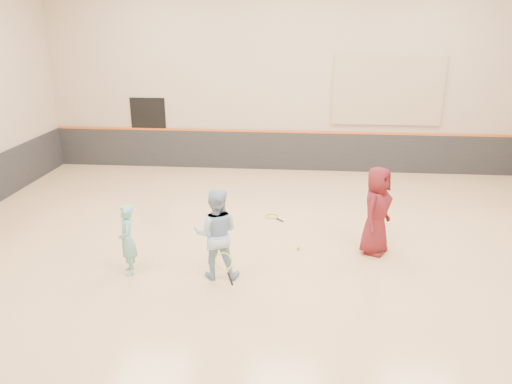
# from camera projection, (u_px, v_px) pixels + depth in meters

# --- Properties ---
(room) EXTENTS (15.04, 12.04, 6.22)m
(room) POSITION_uv_depth(u_px,v_px,m) (284.00, 216.00, 9.86)
(room) COLOR tan
(room) RESTS_ON ground
(wainscot_back) EXTENTS (14.90, 0.04, 1.20)m
(wainscot_back) POSITION_uv_depth(u_px,v_px,m) (291.00, 151.00, 15.55)
(wainscot_back) COLOR #232326
(wainscot_back) RESTS_ON floor
(accent_stripe) EXTENTS (14.90, 0.03, 0.06)m
(accent_stripe) POSITION_uv_depth(u_px,v_px,m) (292.00, 132.00, 15.33)
(accent_stripe) COLOR #D85914
(accent_stripe) RESTS_ON wall_back
(acoustic_panel) EXTENTS (3.20, 0.08, 2.00)m
(acoustic_panel) POSITION_uv_depth(u_px,v_px,m) (388.00, 91.00, 14.66)
(acoustic_panel) COLOR tan
(acoustic_panel) RESTS_ON wall_back
(doorway) EXTENTS (1.10, 0.05, 2.20)m
(doorway) POSITION_uv_depth(u_px,v_px,m) (149.00, 133.00, 15.78)
(doorway) COLOR black
(doorway) RESTS_ON floor
(girl) EXTENTS (0.47, 0.57, 1.34)m
(girl) POSITION_uv_depth(u_px,v_px,m) (127.00, 240.00, 9.11)
(girl) COLOR #6DBBBE
(girl) RESTS_ON floor
(instructor) EXTENTS (0.86, 0.69, 1.69)m
(instructor) POSITION_uv_depth(u_px,v_px,m) (216.00, 234.00, 8.94)
(instructor) COLOR #94BCE5
(instructor) RESTS_ON floor
(young_man) EXTENTS (0.93, 1.05, 1.80)m
(young_man) POSITION_uv_depth(u_px,v_px,m) (377.00, 211.00, 9.88)
(young_man) COLOR maroon
(young_man) RESTS_ON floor
(held_racket) EXTENTS (0.52, 0.52, 0.56)m
(held_racket) POSITION_uv_depth(u_px,v_px,m) (224.00, 261.00, 8.62)
(held_racket) COLOR gold
(held_racket) RESTS_ON instructor
(spare_racket) EXTENTS (0.70, 0.70, 0.04)m
(spare_racket) POSITION_uv_depth(u_px,v_px,m) (272.00, 216.00, 11.97)
(spare_racket) COLOR gold
(spare_racket) RESTS_ON floor
(ball_under_racket) EXTENTS (0.07, 0.07, 0.07)m
(ball_under_racket) POSITION_uv_depth(u_px,v_px,m) (298.00, 248.00, 10.24)
(ball_under_racket) COLOR gold
(ball_under_racket) RESTS_ON floor
(ball_in_hand) EXTENTS (0.07, 0.07, 0.07)m
(ball_in_hand) POSITION_uv_depth(u_px,v_px,m) (387.00, 202.00, 9.75)
(ball_in_hand) COLOR #C8D331
(ball_in_hand) RESTS_ON young_man
(ball_beside_spare) EXTENTS (0.07, 0.07, 0.07)m
(ball_beside_spare) POSITION_uv_depth(u_px,v_px,m) (214.00, 211.00, 12.23)
(ball_beside_spare) COLOR #C7E735
(ball_beside_spare) RESTS_ON floor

